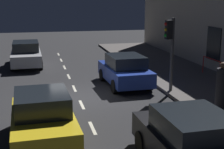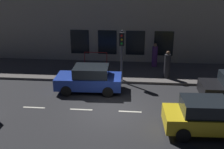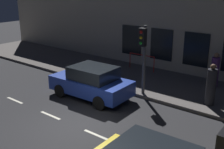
{
  "view_description": "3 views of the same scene",
  "coord_description": "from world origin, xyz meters",
  "px_view_note": "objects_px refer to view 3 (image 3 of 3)",
  "views": [
    {
      "loc": [
        -1.78,
        -14.06,
        4.35
      ],
      "look_at": [
        1.54,
        0.01,
        0.99
      ],
      "focal_mm": 52.93,
      "sensor_mm": 36.0,
      "label": 1
    },
    {
      "loc": [
        -12.87,
        -1.24,
        6.67
      ],
      "look_at": [
        2.2,
        0.16,
        1.25
      ],
      "focal_mm": 43.86,
      "sensor_mm": 36.0,
      "label": 2
    },
    {
      "loc": [
        -6.88,
        -7.21,
        5.35
      ],
      "look_at": [
        2.52,
        0.27,
        1.45
      ],
      "focal_mm": 45.48,
      "sensor_mm": 36.0,
      "label": 3
    }
  ],
  "objects_px": {
    "pedestrian_0": "(211,86)",
    "pedestrian_1": "(215,71)",
    "traffic_light": "(143,49)",
    "parked_car_1": "(92,82)"
  },
  "relations": [
    {
      "from": "pedestrian_0",
      "to": "pedestrian_1",
      "type": "height_order",
      "value": "pedestrian_0"
    },
    {
      "from": "traffic_light",
      "to": "pedestrian_1",
      "type": "xyz_separation_m",
      "value": [
        3.31,
        -2.34,
        -1.44
      ]
    },
    {
      "from": "pedestrian_0",
      "to": "pedestrian_1",
      "type": "distance_m",
      "value": 2.58
    },
    {
      "from": "traffic_light",
      "to": "pedestrian_1",
      "type": "height_order",
      "value": "traffic_light"
    },
    {
      "from": "pedestrian_0",
      "to": "pedestrian_1",
      "type": "bearing_deg",
      "value": 167.41
    },
    {
      "from": "traffic_light",
      "to": "parked_car_1",
      "type": "relative_size",
      "value": 0.83
    },
    {
      "from": "pedestrian_1",
      "to": "parked_car_1",
      "type": "bearing_deg",
      "value": -85.92
    },
    {
      "from": "traffic_light",
      "to": "pedestrian_1",
      "type": "bearing_deg",
      "value": -35.29
    },
    {
      "from": "parked_car_1",
      "to": "pedestrian_0",
      "type": "height_order",
      "value": "pedestrian_0"
    },
    {
      "from": "traffic_light",
      "to": "pedestrian_0",
      "type": "relative_size",
      "value": 1.78
    }
  ]
}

